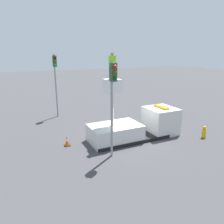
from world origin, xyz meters
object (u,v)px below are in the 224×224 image
Objects in this scene: traffic_light_pole at (113,91)px; fire_hydrant at (204,132)px; bucket_truck at (136,127)px; traffic_light_across at (55,73)px; traffic_cone_rear at (67,141)px; worker at (112,65)px.

traffic_light_pole is 8.21m from fire_hydrant.
bucket_truck is 1.19× the size of traffic_light_pole.
traffic_light_across is 8.52× the size of traffic_cone_rear.
worker is at bearing 161.12° from fire_hydrant.
worker is 5.85m from traffic_cone_rear.
traffic_light_pole is (-0.93, -1.98, -1.25)m from worker.
worker reaches higher than fire_hydrant.
fire_hydrant is at bearing -26.24° from bucket_truck.
bucket_truck is at bearing 0.00° from worker.
traffic_light_across is at bearing 96.63° from traffic_light_pole.
traffic_cone_rear is (-0.94, -7.08, -3.85)m from traffic_light_across.
worker is 2.51× the size of traffic_cone_rear.
traffic_light_across reaches higher than bucket_truck.
bucket_truck is 9.74× the size of traffic_cone_rear.
traffic_cone_rear is at bearing 127.12° from traffic_light_pole.
worker reaches higher than traffic_light_across.
traffic_light_pole is 0.96× the size of traffic_light_across.
traffic_light_pole is at bearing -145.63° from bucket_truck.
worker is 8.19m from traffic_light_across.
traffic_light_across is 6.55× the size of fire_hydrant.
fire_hydrant is (6.44, -2.20, -4.85)m from worker.
worker is at bearing -75.22° from traffic_light_across.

